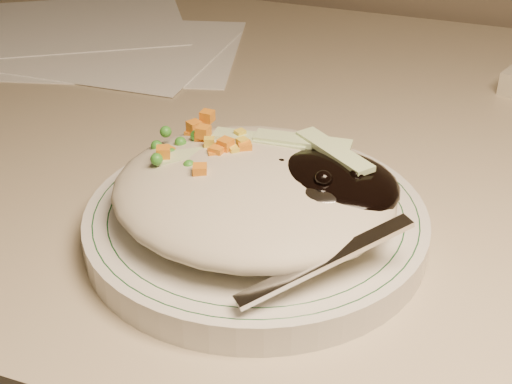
% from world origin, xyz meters
% --- Properties ---
extents(desk, '(1.40, 0.70, 0.74)m').
position_xyz_m(desk, '(0.00, 1.38, 0.54)').
color(desk, tan).
rests_on(desk, ground).
extents(plate, '(0.24, 0.24, 0.02)m').
position_xyz_m(plate, '(-0.10, 1.20, 0.75)').
color(plate, silver).
rests_on(plate, desk).
extents(plate_rim, '(0.22, 0.22, 0.00)m').
position_xyz_m(plate_rim, '(-0.10, 1.20, 0.76)').
color(plate_rim, '#144723').
rests_on(plate_rim, plate).
extents(meal, '(0.21, 0.19, 0.05)m').
position_xyz_m(meal, '(-0.10, 1.20, 0.78)').
color(meal, '#B6AD93').
rests_on(meal, plate).
extents(papers, '(0.45, 0.36, 0.00)m').
position_xyz_m(papers, '(-0.43, 1.51, 0.74)').
color(papers, white).
rests_on(papers, desk).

